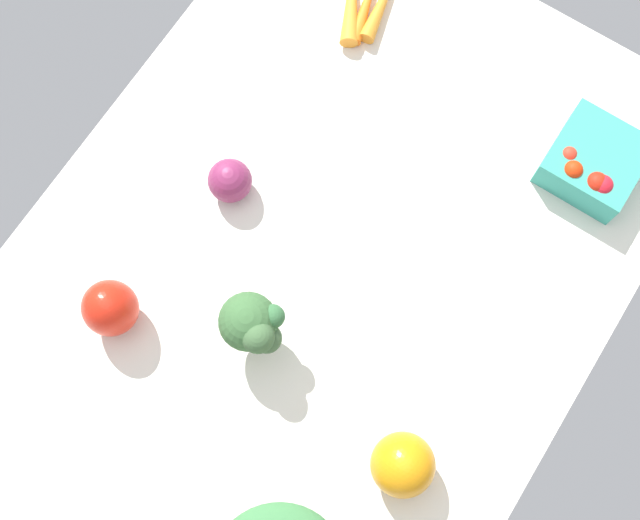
% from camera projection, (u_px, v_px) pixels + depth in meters
% --- Properties ---
extents(tablecloth, '(1.04, 0.76, 0.02)m').
position_uv_depth(tablecloth, '(320.00, 266.00, 1.15)').
color(tablecloth, silver).
rests_on(tablecloth, ground).
extents(red_onion_near_basket, '(0.06, 0.06, 0.06)m').
position_uv_depth(red_onion_near_basket, '(230.00, 181.00, 1.14)').
color(red_onion_near_basket, '#7D2750').
rests_on(red_onion_near_basket, tablecloth).
extents(bell_pepper_orange, '(0.11, 0.11, 0.09)m').
position_uv_depth(bell_pepper_orange, '(403.00, 465.00, 1.03)').
color(bell_pepper_orange, orange).
rests_on(bell_pepper_orange, tablecloth).
extents(bell_pepper_red, '(0.07, 0.07, 0.09)m').
position_uv_depth(bell_pepper_red, '(110.00, 308.00, 1.08)').
color(bell_pepper_red, red).
rests_on(bell_pepper_red, tablecloth).
extents(berry_basket, '(0.12, 0.12, 0.07)m').
position_uv_depth(berry_basket, '(593.00, 163.00, 1.15)').
color(berry_basket, teal).
rests_on(berry_basket, tablecloth).
extents(broccoli_head, '(0.08, 0.09, 0.11)m').
position_uv_depth(broccoli_head, '(253.00, 325.00, 1.04)').
color(broccoli_head, '#98BB83').
rests_on(broccoli_head, tablecloth).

